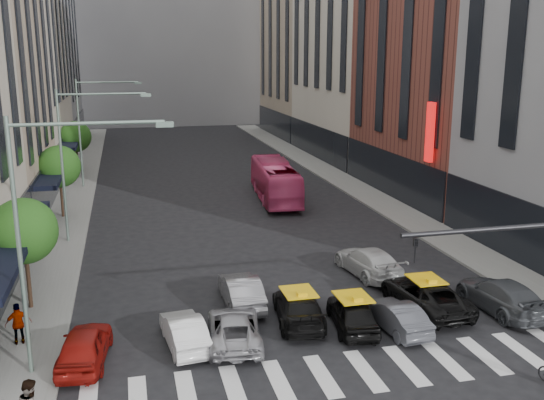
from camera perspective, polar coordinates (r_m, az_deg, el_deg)
ground at (r=21.46m, az=8.79°, el=-17.66°), size 160.00×160.00×0.00m
sidewalk_left at (r=48.32m, az=-18.29°, el=-0.33°), size 3.00×96.00×0.15m
sidewalk_right at (r=51.69m, az=7.98°, el=1.10°), size 3.00×96.00×0.15m
building_left_d at (r=82.54m, az=-21.23°, el=15.36°), size 8.00×18.00×30.00m
building_right_b at (r=50.21m, az=15.85°, el=15.23°), size 8.00×18.00×26.00m
building_right_d at (r=85.46m, az=2.93°, el=15.45°), size 8.00×18.00×28.00m
building_far at (r=102.37m, az=-10.04°, el=17.19°), size 30.00×10.00×36.00m
tree_near at (r=28.23m, az=-22.33°, el=-2.74°), size 2.88×2.88×4.95m
tree_mid at (r=43.73m, az=-19.40°, el=2.98°), size 2.88×2.88×4.95m
tree_far at (r=59.50m, az=-18.01°, el=5.69°), size 2.88×2.88×4.95m
streetlamp_near at (r=21.67m, az=-20.49°, el=-1.11°), size 5.38×0.25×9.00m
streetlamp_mid at (r=37.33m, az=-17.82°, el=4.93°), size 5.38×0.25×9.00m
streetlamp_far at (r=53.19m, az=-16.72°, el=7.38°), size 5.38×0.25×9.00m
liberty_sign at (r=42.22m, az=14.65°, el=6.19°), size 0.30×0.70×4.00m
car_red at (r=23.78m, az=-17.25°, el=-12.97°), size 2.11×4.25×1.39m
car_white_front at (r=24.23m, az=-8.25°, el=-12.11°), size 1.75×3.97×1.27m
car_silver at (r=24.33m, az=-3.57°, el=-11.93°), size 2.58×4.63×1.23m
taxi_left at (r=26.00m, az=2.51°, el=-10.05°), size 2.50×4.84×1.34m
taxi_center at (r=25.62m, az=7.59°, el=-10.49°), size 2.15×4.20×1.37m
car_grey_mid at (r=25.80m, az=11.66°, el=-10.65°), size 1.64×3.84×1.23m
taxi_right at (r=27.93m, az=14.21°, el=-8.66°), size 2.61×5.25×1.43m
car_grey_curb at (r=28.89m, az=20.76°, el=-8.38°), size 2.23×5.04×1.44m
car_row2_left at (r=27.60m, az=-2.92°, el=-8.51°), size 1.52×4.34×1.43m
car_row2_right at (r=31.68m, az=9.06°, el=-5.72°), size 2.51×5.10×1.43m
bus at (r=47.18m, az=0.29°, el=1.82°), size 3.47×10.97×3.01m
pedestrian_far at (r=25.71m, az=-22.76°, el=-10.68°), size 1.04×0.61×1.66m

